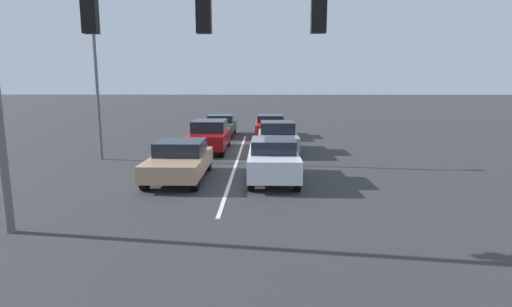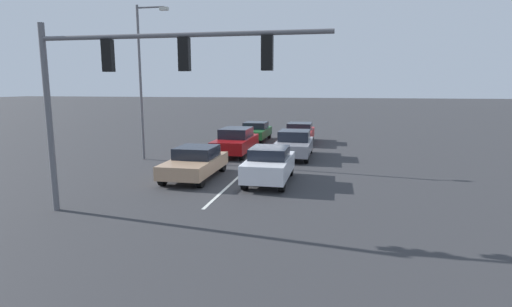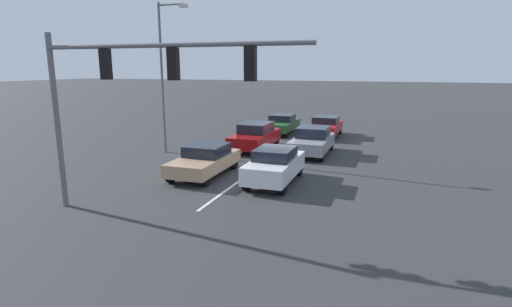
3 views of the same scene
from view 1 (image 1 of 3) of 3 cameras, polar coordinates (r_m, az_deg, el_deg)
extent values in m
plane|color=#333335|center=(20.93, -2.23, 0.40)|extent=(240.00, 240.00, 0.00)
cube|color=silver|center=(18.57, -2.63, -0.80)|extent=(0.12, 16.80, 0.01)
cube|color=tan|center=(14.78, -10.87, -1.37)|extent=(1.91, 4.28, 0.58)
cube|color=black|center=(14.99, -10.70, 0.87)|extent=(1.68, 1.88, 0.50)
cube|color=red|center=(16.68, -7.18, 0.49)|extent=(0.24, 0.06, 0.12)
cube|color=red|center=(16.92, -11.67, 0.50)|extent=(0.24, 0.06, 0.12)
cylinder|color=black|center=(13.17, -8.70, -3.96)|extent=(0.22, 0.62, 0.62)
cylinder|color=black|center=(13.54, -15.62, -3.84)|extent=(0.22, 0.62, 0.62)
cylinder|color=black|center=(16.23, -6.85, -1.31)|extent=(0.22, 0.62, 0.62)
cylinder|color=black|center=(16.53, -12.53, -1.27)|extent=(0.22, 0.62, 0.62)
cube|color=silver|center=(14.33, 2.45, -1.19)|extent=(1.74, 4.04, 0.74)
cube|color=black|center=(14.25, 2.47, 1.19)|extent=(1.53, 1.87, 0.46)
cube|color=red|center=(16.28, 4.42, 0.77)|extent=(0.24, 0.06, 0.12)
cube|color=red|center=(16.25, 0.13, 0.79)|extent=(0.24, 0.06, 0.12)
cylinder|color=black|center=(13.04, 5.87, -4.00)|extent=(0.22, 0.64, 0.64)
cylinder|color=black|center=(12.99, -0.67, -3.99)|extent=(0.22, 0.64, 0.64)
cylinder|color=black|center=(15.86, 4.99, -1.50)|extent=(0.22, 0.64, 0.64)
cylinder|color=black|center=(15.83, -0.38, -1.49)|extent=(0.22, 0.64, 0.64)
cube|color=gray|center=(20.49, 3.08, 1.99)|extent=(1.94, 4.38, 0.65)
cube|color=black|center=(20.66, 3.07, 3.78)|extent=(1.71, 1.96, 0.58)
cube|color=red|center=(22.64, 4.60, 3.14)|extent=(0.24, 0.06, 0.12)
cube|color=red|center=(22.59, 1.16, 3.15)|extent=(0.24, 0.06, 0.12)
cylinder|color=black|center=(18.98, 5.79, 0.33)|extent=(0.22, 0.62, 0.62)
cylinder|color=black|center=(18.91, 0.71, 0.35)|extent=(0.22, 0.62, 0.62)
cylinder|color=black|center=(22.20, 5.09, 1.72)|extent=(0.22, 0.62, 0.62)
cylinder|color=black|center=(22.14, 0.74, 1.73)|extent=(0.22, 0.62, 0.62)
cube|color=maroon|center=(20.97, -6.66, 2.19)|extent=(1.89, 4.73, 0.70)
cube|color=black|center=(21.04, -6.64, 3.96)|extent=(1.66, 2.28, 0.57)
cube|color=red|center=(23.16, -4.29, 3.38)|extent=(0.24, 0.06, 0.12)
cube|color=red|center=(23.32, -7.53, 3.37)|extent=(0.24, 0.06, 0.12)
cylinder|color=black|center=(19.16, -4.92, 0.45)|extent=(0.22, 0.63, 0.63)
cylinder|color=black|center=(19.39, -9.72, 0.45)|extent=(0.22, 0.63, 0.63)
cylinder|color=black|center=(22.70, -4.00, 1.92)|extent=(0.22, 0.63, 0.63)
cylinder|color=black|center=(22.89, -8.07, 1.92)|extent=(0.22, 0.63, 0.63)
cube|color=#1E5928|center=(27.00, -5.08, 3.84)|extent=(1.87, 4.35, 0.58)
cube|color=black|center=(27.22, -5.04, 5.00)|extent=(1.64, 1.87, 0.48)
cube|color=red|center=(29.04, -3.36, 4.56)|extent=(0.24, 0.06, 0.12)
cube|color=red|center=(29.17, -5.93, 4.55)|extent=(0.24, 0.06, 0.12)
cylinder|color=black|center=(25.39, -3.64, 2.82)|extent=(0.22, 0.68, 0.68)
cylinder|color=black|center=(25.57, -7.23, 2.81)|extent=(0.22, 0.68, 0.68)
cylinder|color=black|center=(28.53, -3.13, 3.59)|extent=(0.22, 0.68, 0.68)
cylinder|color=black|center=(28.69, -6.34, 3.58)|extent=(0.22, 0.68, 0.68)
cube|color=red|center=(26.61, 2.03, 3.81)|extent=(1.93, 4.44, 0.62)
cube|color=black|center=(26.79, 2.03, 5.03)|extent=(1.70, 2.07, 0.47)
cube|color=red|center=(28.78, 3.30, 4.57)|extent=(0.24, 0.06, 0.12)
cube|color=red|center=(28.76, 0.60, 4.58)|extent=(0.24, 0.06, 0.12)
cylinder|color=black|center=(25.05, 4.01, 2.71)|extent=(0.22, 0.67, 0.67)
cylinder|color=black|center=(25.02, 0.19, 2.72)|extent=(0.22, 0.67, 0.67)
cylinder|color=black|center=(28.29, 3.66, 3.52)|extent=(0.22, 0.67, 0.67)
cylinder|color=black|center=(28.26, 0.27, 3.54)|extent=(0.22, 0.67, 0.67)
cube|color=black|center=(9.03, 8.96, 19.61)|extent=(0.32, 0.22, 0.95)
sphere|color=#4C420C|center=(9.19, 8.81, 19.44)|extent=(0.20, 0.20, 0.20)
sphere|color=#0A3814|center=(9.15, 8.76, 17.68)|extent=(0.20, 0.20, 0.20)
cube|color=black|center=(9.04, -7.49, 19.63)|extent=(0.32, 0.22, 0.95)
sphere|color=#4C420C|center=(9.20, -7.34, 19.46)|extent=(0.20, 0.20, 0.20)
sphere|color=#0A3814|center=(9.16, -7.30, 17.71)|extent=(0.20, 0.20, 0.20)
cube|color=black|center=(9.69, -22.68, 18.32)|extent=(0.32, 0.22, 0.95)
sphere|color=#4C420C|center=(9.83, -22.30, 18.21)|extent=(0.20, 0.20, 0.20)
sphere|color=#0A3814|center=(9.79, -22.18, 16.56)|extent=(0.20, 0.20, 0.20)
cylinder|color=slate|center=(19.54, -21.92, 11.28)|extent=(0.14, 0.14, 8.32)
camera|label=2|loc=(3.99, 129.08, 3.29)|focal=28.00mm
camera|label=3|loc=(5.55, 113.30, 11.74)|focal=28.00mm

